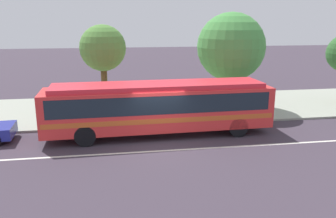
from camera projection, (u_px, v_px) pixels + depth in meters
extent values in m
plane|color=#3C333E|center=(160.00, 145.00, 16.59)|extent=(120.00, 120.00, 0.00)
cube|color=#989C8D|center=(146.00, 108.00, 23.16)|extent=(60.00, 8.00, 0.12)
cube|color=silver|center=(163.00, 151.00, 15.83)|extent=(56.00, 0.16, 0.01)
cube|color=red|center=(159.00, 108.00, 17.72)|extent=(11.51, 2.69, 2.03)
cube|color=red|center=(159.00, 86.00, 17.44)|extent=(10.59, 2.38, 0.24)
cube|color=#19232D|center=(159.00, 100.00, 17.62)|extent=(10.83, 2.70, 0.89)
cube|color=#CC5622|center=(159.00, 115.00, 17.81)|extent=(11.28, 2.71, 0.24)
cube|color=#19232D|center=(263.00, 95.00, 18.63)|extent=(0.17, 2.11, 0.98)
cylinder|color=black|center=(224.00, 116.00, 19.65)|extent=(1.01, 0.31, 1.00)
cylinder|color=black|center=(238.00, 127.00, 17.64)|extent=(1.01, 0.31, 1.00)
cylinder|color=black|center=(87.00, 123.00, 18.32)|extent=(1.01, 0.31, 1.00)
cylinder|color=black|center=(85.00, 136.00, 16.30)|extent=(1.01, 0.31, 1.00)
cylinder|color=black|center=(2.00, 130.00, 17.75)|extent=(0.65, 0.26, 0.64)
cylinder|color=slate|center=(130.00, 110.00, 20.92)|extent=(0.14, 0.14, 0.81)
cylinder|color=slate|center=(131.00, 109.00, 21.05)|extent=(0.14, 0.14, 0.81)
cylinder|color=gold|center=(130.00, 99.00, 20.81)|extent=(0.48, 0.48, 0.55)
sphere|color=tan|center=(130.00, 92.00, 20.72)|extent=(0.21, 0.21, 0.21)
cylinder|color=gray|center=(233.00, 100.00, 20.17)|extent=(0.08, 0.08, 2.27)
cube|color=yellow|center=(234.00, 84.00, 19.94)|extent=(0.16, 0.43, 0.56)
cylinder|color=brown|center=(105.00, 90.00, 21.07)|extent=(0.38, 0.38, 3.10)
sphere|color=#558A3C|center=(103.00, 48.00, 20.44)|extent=(2.72, 2.72, 2.72)
cylinder|color=brown|center=(229.00, 89.00, 22.93)|extent=(0.38, 0.38, 2.45)
sphere|color=#499445|center=(231.00, 47.00, 22.25)|extent=(4.35, 4.35, 4.35)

